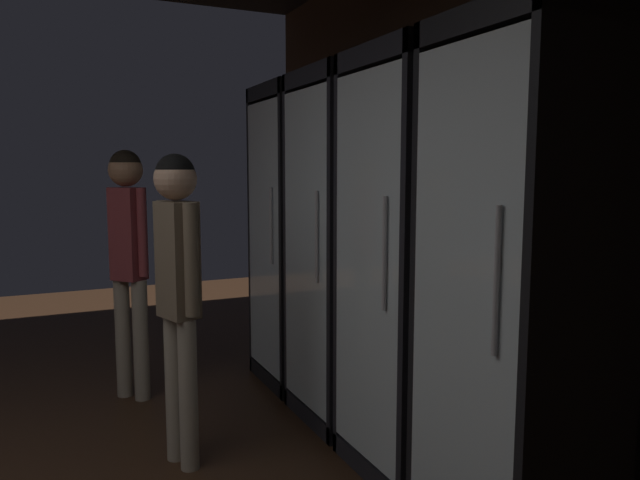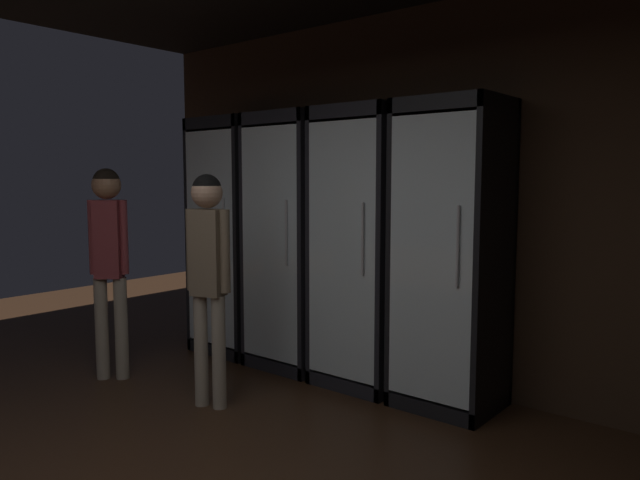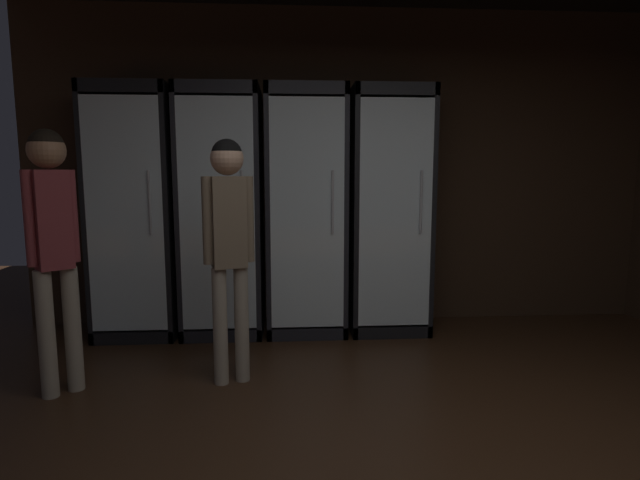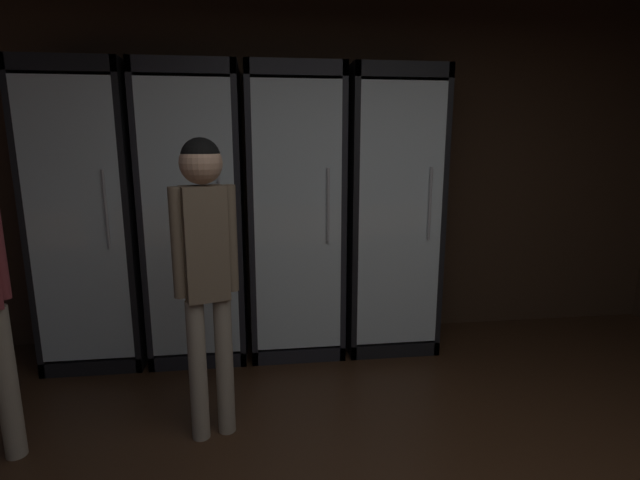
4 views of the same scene
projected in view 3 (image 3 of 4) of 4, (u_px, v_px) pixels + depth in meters
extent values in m
cube|color=#382619|center=(362.00, 169.00, 4.53)|extent=(6.00, 0.06, 2.80)
cube|color=black|center=(145.00, 211.00, 4.38)|extent=(0.67, 0.04, 2.07)
cube|color=black|center=(97.00, 213.00, 4.10)|extent=(0.04, 0.57, 2.07)
cube|color=black|center=(174.00, 213.00, 4.14)|extent=(0.04, 0.57, 2.07)
cube|color=black|center=(130.00, 91.00, 3.99)|extent=(0.67, 0.57, 0.10)
cube|color=black|center=(141.00, 328.00, 4.25)|extent=(0.67, 0.57, 0.10)
cube|color=white|center=(144.00, 211.00, 4.35)|extent=(0.59, 0.02, 1.83)
cube|color=silver|center=(125.00, 216.00, 3.84)|extent=(0.59, 0.02, 1.83)
cylinder|color=#B2B2B7|center=(150.00, 203.00, 3.82)|extent=(0.02, 0.02, 0.50)
cube|color=silver|center=(141.00, 320.00, 4.24)|extent=(0.57, 0.49, 0.02)
cylinder|color=brown|center=(116.00, 306.00, 4.23)|extent=(0.07, 0.07, 0.23)
cylinder|color=brown|center=(115.00, 289.00, 4.21)|extent=(0.02, 0.02, 0.07)
cylinder|color=beige|center=(116.00, 305.00, 4.23)|extent=(0.08, 0.08, 0.09)
cylinder|color=#336B38|center=(132.00, 307.00, 4.22)|extent=(0.06, 0.06, 0.21)
cylinder|color=#336B38|center=(131.00, 289.00, 4.20)|extent=(0.02, 0.02, 0.10)
cylinder|color=#B2332D|center=(133.00, 310.00, 4.23)|extent=(0.07, 0.07, 0.06)
cylinder|color=black|center=(147.00, 309.00, 4.19)|extent=(0.07, 0.07, 0.20)
cylinder|color=black|center=(146.00, 293.00, 4.17)|extent=(0.03, 0.03, 0.09)
cylinder|color=beige|center=(147.00, 308.00, 4.19)|extent=(0.07, 0.07, 0.06)
cylinder|color=#194723|center=(167.00, 307.00, 4.24)|extent=(0.08, 0.08, 0.21)
cylinder|color=#194723|center=(166.00, 289.00, 4.22)|extent=(0.03, 0.03, 0.09)
cylinder|color=beige|center=(167.00, 308.00, 4.24)|extent=(0.08, 0.08, 0.08)
cube|color=silver|center=(138.00, 268.00, 4.18)|extent=(0.57, 0.49, 0.02)
cylinder|color=gray|center=(114.00, 254.00, 4.20)|extent=(0.08, 0.08, 0.20)
cylinder|color=gray|center=(113.00, 237.00, 4.18)|extent=(0.03, 0.03, 0.09)
cylinder|color=white|center=(114.00, 257.00, 4.20)|extent=(0.08, 0.08, 0.06)
cylinder|color=#194723|center=(131.00, 254.00, 4.21)|extent=(0.08, 0.08, 0.20)
cylinder|color=#194723|center=(130.00, 238.00, 4.19)|extent=(0.03, 0.03, 0.07)
cylinder|color=beige|center=(131.00, 255.00, 4.21)|extent=(0.08, 0.08, 0.08)
cylinder|color=#336B38|center=(146.00, 254.00, 4.18)|extent=(0.06, 0.06, 0.22)
cylinder|color=#336B38|center=(145.00, 235.00, 4.16)|extent=(0.02, 0.02, 0.10)
cylinder|color=tan|center=(146.00, 257.00, 4.18)|extent=(0.06, 0.06, 0.08)
cylinder|color=#9EAD99|center=(165.00, 255.00, 4.23)|extent=(0.08, 0.08, 0.18)
cylinder|color=#9EAD99|center=(164.00, 241.00, 4.21)|extent=(0.03, 0.03, 0.07)
cylinder|color=#2D2D33|center=(165.00, 256.00, 4.23)|extent=(0.08, 0.08, 0.07)
cube|color=silver|center=(136.00, 214.00, 4.12)|extent=(0.57, 0.49, 0.02)
cylinder|color=#194723|center=(113.00, 202.00, 4.14)|extent=(0.08, 0.08, 0.18)
cylinder|color=#194723|center=(112.00, 186.00, 4.12)|extent=(0.03, 0.03, 0.09)
cylinder|color=white|center=(113.00, 205.00, 4.14)|extent=(0.08, 0.08, 0.06)
cylinder|color=#194723|center=(135.00, 199.00, 4.08)|extent=(0.07, 0.07, 0.23)
cylinder|color=#194723|center=(134.00, 180.00, 4.06)|extent=(0.02, 0.02, 0.08)
cylinder|color=beige|center=(135.00, 203.00, 4.08)|extent=(0.07, 0.07, 0.07)
cylinder|color=brown|center=(157.00, 199.00, 4.07)|extent=(0.06, 0.06, 0.24)
cylinder|color=brown|center=(156.00, 180.00, 4.05)|extent=(0.02, 0.02, 0.08)
cylinder|color=beige|center=(157.00, 198.00, 4.07)|extent=(0.07, 0.07, 0.06)
cube|color=silver|center=(133.00, 158.00, 4.06)|extent=(0.57, 0.49, 0.02)
cylinder|color=gray|center=(109.00, 146.00, 4.08)|extent=(0.07, 0.07, 0.18)
cylinder|color=gray|center=(108.00, 130.00, 4.06)|extent=(0.03, 0.03, 0.08)
cylinder|color=#2D2D33|center=(109.00, 146.00, 4.08)|extent=(0.08, 0.08, 0.06)
cylinder|color=black|center=(124.00, 144.00, 4.07)|extent=(0.08, 0.08, 0.23)
cylinder|color=black|center=(123.00, 124.00, 4.05)|extent=(0.03, 0.03, 0.09)
cylinder|color=#B2332D|center=(125.00, 147.00, 4.07)|extent=(0.08, 0.08, 0.09)
cylinder|color=#336B38|center=(140.00, 144.00, 4.05)|extent=(0.08, 0.08, 0.22)
cylinder|color=#336B38|center=(140.00, 125.00, 4.03)|extent=(0.03, 0.03, 0.07)
cylinder|color=tan|center=(141.00, 146.00, 4.06)|extent=(0.08, 0.08, 0.06)
cylinder|color=#9EAD99|center=(160.00, 144.00, 4.10)|extent=(0.08, 0.08, 0.23)
cylinder|color=#9EAD99|center=(159.00, 126.00, 4.08)|extent=(0.03, 0.03, 0.07)
cylinder|color=#2D2D33|center=(160.00, 147.00, 4.10)|extent=(0.08, 0.08, 0.09)
cube|color=black|center=(226.00, 210.00, 4.43)|extent=(0.67, 0.04, 2.07)
cube|color=black|center=(184.00, 213.00, 4.14)|extent=(0.04, 0.57, 2.07)
cube|color=black|center=(259.00, 213.00, 4.18)|extent=(0.04, 0.57, 2.07)
cube|color=black|center=(219.00, 92.00, 4.03)|extent=(0.67, 0.57, 0.10)
cube|color=black|center=(225.00, 326.00, 4.30)|extent=(0.67, 0.57, 0.10)
cube|color=white|center=(225.00, 211.00, 4.40)|extent=(0.59, 0.02, 1.83)
cube|color=silver|center=(217.00, 216.00, 3.89)|extent=(0.59, 0.02, 1.83)
cylinder|color=#B2B2B7|center=(242.00, 203.00, 3.86)|extent=(0.02, 0.02, 0.50)
cube|color=silver|center=(225.00, 318.00, 4.29)|extent=(0.57, 0.49, 0.02)
cylinder|color=black|center=(202.00, 305.00, 4.26)|extent=(0.07, 0.07, 0.23)
cylinder|color=black|center=(201.00, 287.00, 4.24)|extent=(0.03, 0.03, 0.09)
cylinder|color=white|center=(202.00, 306.00, 4.26)|extent=(0.08, 0.08, 0.06)
cylinder|color=gray|center=(226.00, 304.00, 4.31)|extent=(0.07, 0.07, 0.23)
cylinder|color=gray|center=(225.00, 285.00, 4.28)|extent=(0.02, 0.02, 0.10)
cylinder|color=white|center=(226.00, 305.00, 4.31)|extent=(0.07, 0.07, 0.07)
cylinder|color=gray|center=(246.00, 304.00, 4.31)|extent=(0.07, 0.07, 0.21)
cylinder|color=gray|center=(246.00, 287.00, 4.29)|extent=(0.02, 0.02, 0.09)
cylinder|color=tan|center=(247.00, 306.00, 4.31)|extent=(0.07, 0.07, 0.07)
cube|color=silver|center=(223.00, 249.00, 4.21)|extent=(0.57, 0.49, 0.02)
cylinder|color=brown|center=(205.00, 235.00, 4.15)|extent=(0.08, 0.08, 0.23)
cylinder|color=brown|center=(204.00, 216.00, 4.13)|extent=(0.03, 0.03, 0.09)
cylinder|color=#2D2D33|center=(205.00, 236.00, 4.15)|extent=(0.08, 0.08, 0.07)
cylinder|color=brown|center=(240.00, 237.00, 4.18)|extent=(0.07, 0.07, 0.19)
cylinder|color=brown|center=(239.00, 222.00, 4.16)|extent=(0.03, 0.03, 0.08)
cylinder|color=#2D2D33|center=(240.00, 238.00, 4.18)|extent=(0.08, 0.08, 0.06)
cube|color=silver|center=(221.00, 177.00, 4.12)|extent=(0.57, 0.49, 0.02)
cylinder|color=#9EAD99|center=(195.00, 163.00, 4.12)|extent=(0.06, 0.06, 0.21)
cylinder|color=#9EAD99|center=(194.00, 146.00, 4.10)|extent=(0.02, 0.02, 0.07)
cylinder|color=#B2332D|center=(195.00, 163.00, 4.12)|extent=(0.06, 0.06, 0.06)
cylinder|color=#9EAD99|center=(211.00, 162.00, 4.07)|extent=(0.06, 0.06, 0.23)
cylinder|color=#9EAD99|center=(210.00, 143.00, 4.05)|extent=(0.02, 0.02, 0.07)
cylinder|color=beige|center=(211.00, 160.00, 4.07)|extent=(0.06, 0.06, 0.09)
cylinder|color=gray|center=(228.00, 164.00, 4.09)|extent=(0.06, 0.06, 0.21)
cylinder|color=gray|center=(227.00, 145.00, 4.07)|extent=(0.02, 0.02, 0.10)
cylinder|color=beige|center=(228.00, 166.00, 4.09)|extent=(0.07, 0.07, 0.05)
cylinder|color=brown|center=(247.00, 163.00, 4.08)|extent=(0.07, 0.07, 0.22)
cylinder|color=brown|center=(246.00, 145.00, 4.06)|extent=(0.02, 0.02, 0.07)
cylinder|color=#2D2D33|center=(247.00, 163.00, 4.08)|extent=(0.07, 0.07, 0.06)
cube|color=black|center=(305.00, 210.00, 4.47)|extent=(0.67, 0.04, 2.07)
cube|color=black|center=(269.00, 213.00, 4.19)|extent=(0.04, 0.57, 2.07)
cube|color=black|center=(343.00, 212.00, 4.23)|extent=(0.04, 0.57, 2.07)
cube|color=black|center=(306.00, 93.00, 4.08)|extent=(0.67, 0.57, 0.10)
cube|color=black|center=(306.00, 325.00, 4.34)|extent=(0.67, 0.57, 0.10)
cube|color=white|center=(305.00, 210.00, 4.44)|extent=(0.59, 0.02, 1.83)
cube|color=silver|center=(307.00, 215.00, 3.93)|extent=(0.59, 0.02, 1.83)
cylinder|color=#B2B2B7|center=(333.00, 202.00, 3.91)|extent=(0.02, 0.02, 0.50)
cube|color=silver|center=(306.00, 317.00, 4.33)|extent=(0.57, 0.49, 0.02)
cylinder|color=brown|center=(285.00, 304.00, 4.29)|extent=(0.07, 0.07, 0.23)
cylinder|color=brown|center=(285.00, 286.00, 4.27)|extent=(0.02, 0.02, 0.09)
cylinder|color=#2D2D33|center=(285.00, 307.00, 4.30)|extent=(0.08, 0.08, 0.09)
cylinder|color=#9EAD99|center=(305.00, 304.00, 4.32)|extent=(0.08, 0.08, 0.21)
cylinder|color=#9EAD99|center=(305.00, 288.00, 4.30)|extent=(0.03, 0.03, 0.09)
cylinder|color=white|center=(305.00, 305.00, 4.32)|extent=(0.08, 0.08, 0.08)
cylinder|color=#194723|center=(328.00, 304.00, 4.28)|extent=(0.06, 0.06, 0.23)
cylinder|color=#194723|center=(328.00, 288.00, 4.26)|extent=(0.02, 0.02, 0.06)
cylinder|color=tan|center=(328.00, 306.00, 4.28)|extent=(0.07, 0.07, 0.06)
cube|color=silver|center=(306.00, 248.00, 4.25)|extent=(0.57, 0.49, 0.02)
cylinder|color=brown|center=(289.00, 237.00, 4.19)|extent=(0.08, 0.08, 0.18)
cylinder|color=brown|center=(289.00, 221.00, 4.17)|extent=(0.03, 0.03, 0.09)
cylinder|color=#2D2D33|center=(289.00, 240.00, 4.20)|extent=(0.08, 0.08, 0.07)
cylinder|color=#336B38|center=(323.00, 234.00, 4.24)|extent=(0.08, 0.08, 0.22)
cylinder|color=#336B38|center=(323.00, 216.00, 4.22)|extent=(0.03, 0.03, 0.10)
cylinder|color=#2D2D33|center=(323.00, 235.00, 4.24)|extent=(0.08, 0.08, 0.06)
cube|color=silver|center=(306.00, 177.00, 4.17)|extent=(0.57, 0.49, 0.02)
cylinder|color=gray|center=(283.00, 164.00, 4.18)|extent=(0.08, 0.08, 0.20)
cylinder|color=gray|center=(283.00, 147.00, 4.16)|extent=(0.03, 0.03, 0.08)
cylinder|color=#2D2D33|center=(283.00, 164.00, 4.18)|extent=(0.08, 0.08, 0.08)
cylinder|color=#336B38|center=(305.00, 164.00, 4.20)|extent=(0.07, 0.07, 0.20)
cylinder|color=#336B38|center=(305.00, 149.00, 4.19)|extent=(0.02, 0.02, 0.06)
cylinder|color=#B2332D|center=(305.00, 167.00, 4.21)|extent=(0.08, 0.08, 0.07)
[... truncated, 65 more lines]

